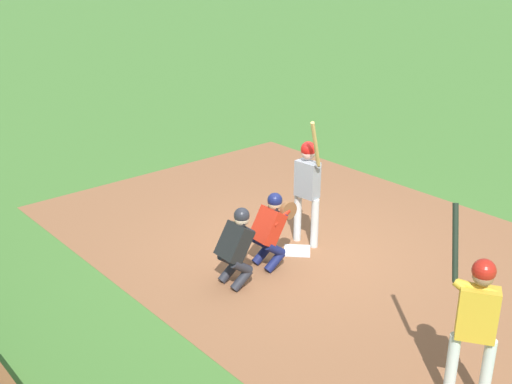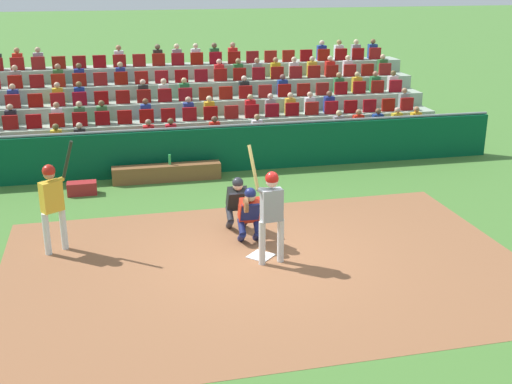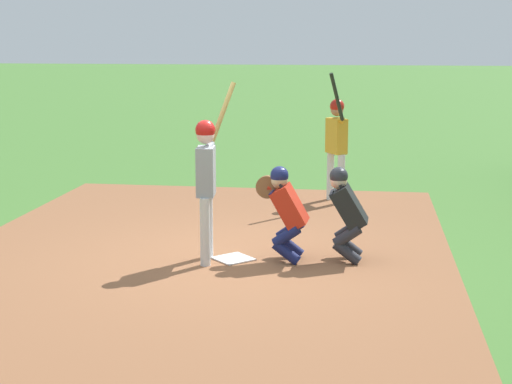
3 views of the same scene
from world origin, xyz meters
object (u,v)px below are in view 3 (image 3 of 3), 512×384
at_px(home_plate_marker, 233,259).
at_px(on_deck_batter, 336,138).
at_px(batter_at_plate, 207,174).
at_px(catcher_crouching, 285,208).
at_px(home_plate_umpire, 346,209).

xyz_separation_m(home_plate_marker, on_deck_batter, (3.94, -1.13, 1.13)).
height_order(home_plate_marker, on_deck_batter, on_deck_batter).
relative_size(batter_at_plate, catcher_crouching, 1.83).
distance_m(home_plate_marker, batter_at_plate, 1.19).
xyz_separation_m(catcher_crouching, on_deck_batter, (3.85, -0.46, 0.44)).
xyz_separation_m(batter_at_plate, home_plate_umpire, (0.31, -1.77, -0.47)).
bearing_deg(catcher_crouching, home_plate_umpire, -82.64).
bearing_deg(on_deck_batter, home_plate_umpire, -175.07).
distance_m(batter_at_plate, home_plate_umpire, 1.86).
xyz_separation_m(batter_at_plate, catcher_crouching, (0.21, -0.99, -0.45)).
relative_size(home_plate_marker, batter_at_plate, 0.19).
xyz_separation_m(home_plate_marker, catcher_crouching, (0.09, -0.67, 0.69)).
relative_size(home_plate_umpire, on_deck_batter, 0.55).
bearing_deg(catcher_crouching, batter_at_plate, 101.89).
relative_size(batter_at_plate, on_deck_batter, 1.01).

